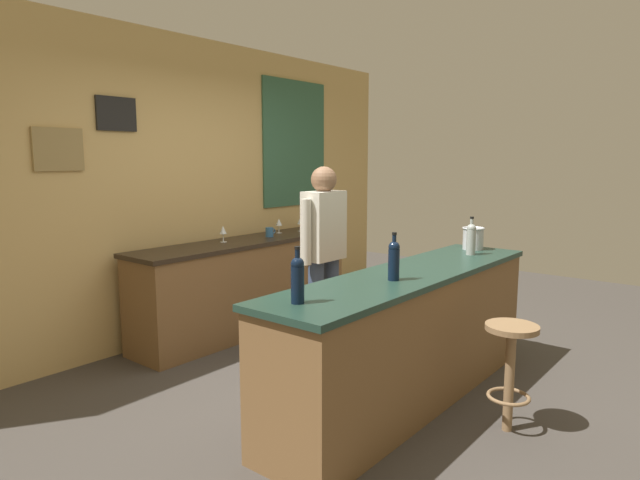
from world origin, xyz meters
TOP-DOWN VIEW (x-y plane):
  - ground_plane at (0.00, 0.00)m, footprint 10.00×10.00m
  - back_wall at (0.03, 2.03)m, footprint 6.00×0.09m
  - bar_counter at (0.00, -0.40)m, footprint 2.67×0.60m
  - side_counter at (0.40, 1.65)m, footprint 2.45×0.56m
  - bartender at (0.24, 0.55)m, footprint 0.52×0.21m
  - bar_stool at (0.02, -1.10)m, footprint 0.32×0.32m
  - wine_bottle_a at (-1.10, -0.35)m, footprint 0.07×0.07m
  - wine_bottle_b at (-0.30, -0.45)m, footprint 0.07×0.07m
  - wine_bottle_c at (0.89, -0.44)m, footprint 0.07×0.07m
  - ice_bucket at (1.15, -0.34)m, footprint 0.19×0.19m
  - wine_glass_a at (0.17, 1.71)m, footprint 0.07×0.07m
  - wine_glass_b at (0.98, 1.75)m, footprint 0.07×0.07m
  - wine_glass_c at (1.22, 1.66)m, footprint 0.07×0.07m
  - coffee_mug at (0.71, 1.62)m, footprint 0.13×0.08m

SIDE VIEW (x-z plane):
  - ground_plane at x=0.00m, z-range 0.00..0.00m
  - side_counter at x=0.40m, z-range 0.00..0.90m
  - bar_stool at x=0.02m, z-range 0.12..0.80m
  - bar_counter at x=0.00m, z-range 0.00..0.92m
  - bartender at x=0.24m, z-range 0.13..1.75m
  - coffee_mug at x=0.71m, z-range 0.90..1.00m
  - wine_glass_a at x=0.17m, z-range 0.93..1.09m
  - wine_glass_b at x=0.98m, z-range 0.93..1.09m
  - wine_glass_c at x=1.22m, z-range 0.93..1.09m
  - ice_bucket at x=1.15m, z-range 0.92..1.11m
  - wine_bottle_a at x=-1.10m, z-range 0.90..1.21m
  - wine_bottle_b at x=-0.30m, z-range 0.90..1.21m
  - wine_bottle_c at x=0.89m, z-range 0.90..1.21m
  - back_wall at x=0.03m, z-range 0.02..2.82m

